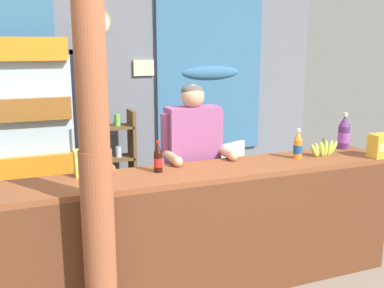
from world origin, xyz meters
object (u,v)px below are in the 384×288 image
(timber_post, at_px, (95,159))
(drink_fridge, at_px, (34,130))
(soda_bottle_grape_soda, at_px, (344,133))
(banana_bunch, at_px, (324,149))
(plastic_lawn_chair, at_px, (221,175))
(soda_bottle_orange_soda, at_px, (298,146))
(snack_box_instant_noodle, at_px, (90,162))
(soda_bottle_cola, at_px, (158,159))
(bottle_shelf_rack, at_px, (113,161))
(stall_counter, at_px, (202,224))
(shopkeeper, at_px, (193,154))
(snack_box_choco_powder, at_px, (380,146))

(timber_post, bearing_deg, drink_fridge, 97.47)
(soda_bottle_grape_soda, xyz_separation_m, banana_bunch, (-0.33, -0.17, -0.08))
(timber_post, distance_m, soda_bottle_grape_soda, 2.33)
(plastic_lawn_chair, relative_size, banana_bunch, 3.18)
(drink_fridge, height_order, plastic_lawn_chair, drink_fridge)
(soda_bottle_orange_soda, relative_size, snack_box_instant_noodle, 1.12)
(soda_bottle_cola, height_order, banana_bunch, soda_bottle_cola)
(drink_fridge, distance_m, bottle_shelf_rack, 0.96)
(bottle_shelf_rack, relative_size, soda_bottle_grape_soda, 3.62)
(stall_counter, xyz_separation_m, shopkeeper, (0.13, 0.52, 0.39))
(snack_box_choco_powder, bearing_deg, soda_bottle_grape_soda, 99.60)
(shopkeeper, xyz_separation_m, snack_box_choco_powder, (1.39, -0.60, 0.08))
(bottle_shelf_rack, bearing_deg, stall_counter, -82.81)
(soda_bottle_grape_soda, bearing_deg, bottle_shelf_rack, 135.90)
(shopkeeper, distance_m, soda_bottle_cola, 0.54)
(soda_bottle_grape_soda, relative_size, soda_bottle_orange_soda, 1.31)
(shopkeeper, bearing_deg, soda_bottle_orange_soda, -27.24)
(snack_box_choco_powder, height_order, banana_bunch, snack_box_choco_powder)
(snack_box_choco_powder, bearing_deg, drink_fridge, 145.77)
(soda_bottle_orange_soda, bearing_deg, snack_box_choco_powder, -18.51)
(stall_counter, bearing_deg, plastic_lawn_chair, 59.76)
(drink_fridge, distance_m, shopkeeper, 1.65)
(timber_post, xyz_separation_m, shopkeeper, (0.93, 0.80, -0.23))
(shopkeeper, height_order, snack_box_choco_powder, shopkeeper)
(shopkeeper, relative_size, banana_bunch, 5.72)
(soda_bottle_orange_soda, xyz_separation_m, soda_bottle_cola, (-1.16, 0.04, -0.01))
(drink_fridge, bearing_deg, plastic_lawn_chair, -9.56)
(bottle_shelf_rack, relative_size, soda_bottle_orange_soda, 4.74)
(plastic_lawn_chair, height_order, soda_bottle_cola, soda_bottle_cola)
(shopkeeper, distance_m, banana_bunch, 1.08)
(shopkeeper, relative_size, snack_box_instant_noodle, 7.11)
(timber_post, distance_m, bottle_shelf_rack, 2.36)
(soda_bottle_grape_soda, distance_m, soda_bottle_orange_soda, 0.60)
(timber_post, bearing_deg, soda_bottle_cola, 41.11)
(banana_bunch, bearing_deg, snack_box_instant_noodle, 174.57)
(soda_bottle_grape_soda, bearing_deg, timber_post, -165.98)
(drink_fridge, relative_size, snack_box_instant_noodle, 8.83)
(drink_fridge, xyz_separation_m, plastic_lawn_chair, (1.84, -0.31, -0.57))
(soda_bottle_grape_soda, relative_size, snack_box_instant_noodle, 1.47)
(snack_box_choco_powder, relative_size, snack_box_instant_noodle, 0.88)
(stall_counter, distance_m, snack_box_instant_noodle, 0.92)
(shopkeeper, xyz_separation_m, soda_bottle_grape_soda, (1.33, -0.24, 0.12))
(drink_fridge, bearing_deg, snack_box_choco_powder, -34.23)
(snack_box_instant_noodle, bearing_deg, timber_post, -95.54)
(soda_bottle_orange_soda, distance_m, snack_box_choco_powder, 0.68)
(drink_fridge, xyz_separation_m, soda_bottle_grape_soda, (2.51, -1.39, 0.03))
(stall_counter, relative_size, soda_bottle_orange_soda, 13.18)
(plastic_lawn_chair, bearing_deg, snack_box_instant_noodle, -145.11)
(timber_post, bearing_deg, snack_box_instant_noodle, 84.46)
(soda_bottle_grape_soda, height_order, banana_bunch, soda_bottle_grape_soda)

